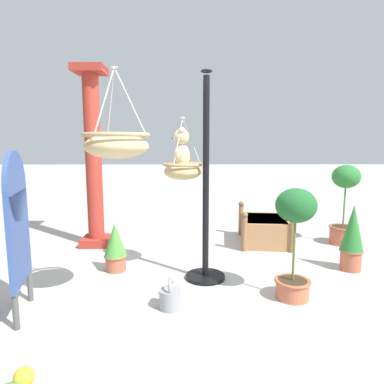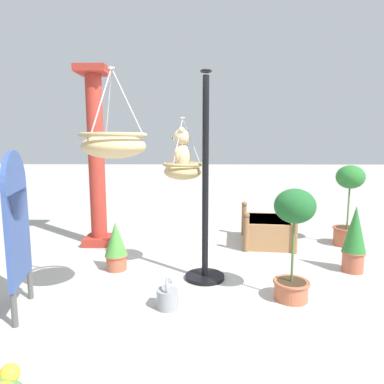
{
  "view_description": "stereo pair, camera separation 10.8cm",
  "coord_description": "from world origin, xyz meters",
  "px_view_note": "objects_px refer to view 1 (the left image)",
  "views": [
    {
      "loc": [
        -3.82,
        0.12,
        1.51
      ],
      "look_at": [
        -0.02,
        0.07,
        0.96
      ],
      "focal_mm": 31.44,
      "sensor_mm": 36.0,
      "label": 1
    },
    {
      "loc": [
        -3.82,
        0.01,
        1.51
      ],
      "look_at": [
        -0.02,
        0.07,
        0.96
      ],
      "focal_mm": 31.44,
      "sensor_mm": 36.0,
      "label": 2
    }
  ],
  "objects_px": {
    "potted_plant_tall_leafy": "(352,237)",
    "display_pole_central": "(206,219)",
    "greenhouse_pillar_left": "(94,162)",
    "display_sign_board": "(17,220)",
    "hanging_basket_with_teddy": "(183,170)",
    "teddy_bear": "(181,152)",
    "watering_can": "(170,297)",
    "wooden_planter_box": "(264,229)",
    "potted_plant_flowering_red": "(345,202)",
    "potted_plant_fern_front": "(295,234)",
    "potted_plant_conical_shrub": "(115,247)",
    "hanging_basket_left_high": "(117,144)"
  },
  "relations": [
    {
      "from": "potted_plant_tall_leafy",
      "to": "display_pole_central",
      "type": "bearing_deg",
      "value": 97.54
    },
    {
      "from": "greenhouse_pillar_left",
      "to": "display_sign_board",
      "type": "bearing_deg",
      "value": 177.16
    },
    {
      "from": "hanging_basket_with_teddy",
      "to": "teddy_bear",
      "type": "relative_size",
      "value": 1.47
    },
    {
      "from": "display_pole_central",
      "to": "watering_can",
      "type": "relative_size",
      "value": 6.45
    },
    {
      "from": "wooden_planter_box",
      "to": "potted_plant_flowering_red",
      "type": "distance_m",
      "value": 1.25
    },
    {
      "from": "teddy_bear",
      "to": "wooden_planter_box",
      "type": "xyz_separation_m",
      "value": [
        1.2,
        -1.24,
        -1.2
      ]
    },
    {
      "from": "potted_plant_fern_front",
      "to": "display_sign_board",
      "type": "bearing_deg",
      "value": 96.33
    },
    {
      "from": "hanging_basket_with_teddy",
      "to": "watering_can",
      "type": "relative_size",
      "value": 1.97
    },
    {
      "from": "potted_plant_tall_leafy",
      "to": "display_sign_board",
      "type": "height_order",
      "value": "display_sign_board"
    },
    {
      "from": "greenhouse_pillar_left",
      "to": "potted_plant_conical_shrub",
      "type": "bearing_deg",
      "value": -153.98
    },
    {
      "from": "greenhouse_pillar_left",
      "to": "wooden_planter_box",
      "type": "distance_m",
      "value": 2.73
    },
    {
      "from": "watering_can",
      "to": "hanging_basket_with_teddy",
      "type": "bearing_deg",
      "value": -7.57
    },
    {
      "from": "teddy_bear",
      "to": "hanging_basket_with_teddy",
      "type": "bearing_deg",
      "value": -90.0
    },
    {
      "from": "display_pole_central",
      "to": "hanging_basket_with_teddy",
      "type": "relative_size",
      "value": 3.28
    },
    {
      "from": "hanging_basket_left_high",
      "to": "potted_plant_tall_leafy",
      "type": "relative_size",
      "value": 0.94
    },
    {
      "from": "teddy_bear",
      "to": "potted_plant_flowering_red",
      "type": "xyz_separation_m",
      "value": [
        1.14,
        -2.41,
        -0.78
      ]
    },
    {
      "from": "display_pole_central",
      "to": "wooden_planter_box",
      "type": "bearing_deg",
      "value": -35.72
    },
    {
      "from": "hanging_basket_with_teddy",
      "to": "wooden_planter_box",
      "type": "bearing_deg",
      "value": -45.52
    },
    {
      "from": "hanging_basket_with_teddy",
      "to": "wooden_planter_box",
      "type": "distance_m",
      "value": 1.98
    },
    {
      "from": "hanging_basket_with_teddy",
      "to": "hanging_basket_left_high",
      "type": "height_order",
      "value": "hanging_basket_left_high"
    },
    {
      "from": "display_pole_central",
      "to": "watering_can",
      "type": "height_order",
      "value": "display_pole_central"
    },
    {
      "from": "display_pole_central",
      "to": "potted_plant_tall_leafy",
      "type": "height_order",
      "value": "display_pole_central"
    },
    {
      "from": "wooden_planter_box",
      "to": "potted_plant_fern_front",
      "type": "xyz_separation_m",
      "value": [
        -1.84,
        0.14,
        0.43
      ]
    },
    {
      "from": "greenhouse_pillar_left",
      "to": "display_sign_board",
      "type": "relative_size",
      "value": 1.77
    },
    {
      "from": "potted_plant_conical_shrub",
      "to": "display_sign_board",
      "type": "xyz_separation_m",
      "value": [
        -1.02,
        0.6,
        0.57
      ]
    },
    {
      "from": "greenhouse_pillar_left",
      "to": "teddy_bear",
      "type": "bearing_deg",
      "value": -131.19
    },
    {
      "from": "potted_plant_conical_shrub",
      "to": "watering_can",
      "type": "bearing_deg",
      "value": -143.21
    },
    {
      "from": "teddy_bear",
      "to": "greenhouse_pillar_left",
      "type": "distance_m",
      "value": 1.72
    },
    {
      "from": "greenhouse_pillar_left",
      "to": "wooden_planter_box",
      "type": "relative_size",
      "value": 2.58
    },
    {
      "from": "potted_plant_conical_shrub",
      "to": "hanging_basket_with_teddy",
      "type": "bearing_deg",
      "value": -97.02
    },
    {
      "from": "teddy_bear",
      "to": "watering_can",
      "type": "relative_size",
      "value": 1.34
    },
    {
      "from": "potted_plant_tall_leafy",
      "to": "teddy_bear",
      "type": "bearing_deg",
      "value": 92.32
    },
    {
      "from": "hanging_basket_left_high",
      "to": "potted_plant_conical_shrub",
      "type": "bearing_deg",
      "value": 14.72
    },
    {
      "from": "greenhouse_pillar_left",
      "to": "display_sign_board",
      "type": "height_order",
      "value": "greenhouse_pillar_left"
    },
    {
      "from": "display_pole_central",
      "to": "hanging_basket_left_high",
      "type": "xyz_separation_m",
      "value": [
        -0.76,
        0.79,
        0.82
      ]
    },
    {
      "from": "hanging_basket_left_high",
      "to": "wooden_planter_box",
      "type": "bearing_deg",
      "value": -39.95
    },
    {
      "from": "greenhouse_pillar_left",
      "to": "potted_plant_conical_shrub",
      "type": "distance_m",
      "value": 1.48
    },
    {
      "from": "greenhouse_pillar_left",
      "to": "potted_plant_tall_leafy",
      "type": "distance_m",
      "value": 3.57
    },
    {
      "from": "potted_plant_flowering_red",
      "to": "teddy_bear",
      "type": "bearing_deg",
      "value": 115.22
    },
    {
      "from": "greenhouse_pillar_left",
      "to": "potted_plant_tall_leafy",
      "type": "xyz_separation_m",
      "value": [
        -1.04,
        -3.31,
        -0.84
      ]
    },
    {
      "from": "potted_plant_conical_shrub",
      "to": "display_sign_board",
      "type": "bearing_deg",
      "value": 149.51
    },
    {
      "from": "display_pole_central",
      "to": "greenhouse_pillar_left",
      "type": "bearing_deg",
      "value": 50.71
    },
    {
      "from": "display_pole_central",
      "to": "potted_plant_conical_shrub",
      "type": "relative_size",
      "value": 3.87
    },
    {
      "from": "display_pole_central",
      "to": "greenhouse_pillar_left",
      "type": "xyz_separation_m",
      "value": [
        1.27,
        1.56,
        0.56
      ]
    },
    {
      "from": "potted_plant_flowering_red",
      "to": "display_sign_board",
      "type": "relative_size",
      "value": 0.82
    },
    {
      "from": "display_pole_central",
      "to": "teddy_bear",
      "type": "xyz_separation_m",
      "value": [
        0.15,
        0.27,
        0.73
      ]
    },
    {
      "from": "display_sign_board",
      "to": "potted_plant_flowering_red",
      "type": "bearing_deg",
      "value": -61.54
    },
    {
      "from": "teddy_bear",
      "to": "display_sign_board",
      "type": "bearing_deg",
      "value": 123.65
    },
    {
      "from": "greenhouse_pillar_left",
      "to": "potted_plant_flowering_red",
      "type": "height_order",
      "value": "greenhouse_pillar_left"
    },
    {
      "from": "hanging_basket_left_high",
      "to": "potted_plant_fern_front",
      "type": "relative_size",
      "value": 0.68
    }
  ]
}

